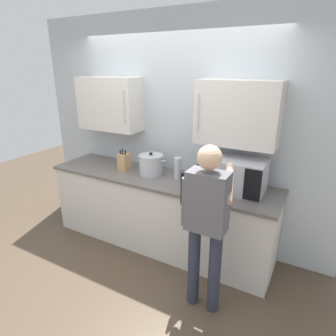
{
  "coord_description": "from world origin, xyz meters",
  "views": [
    {
      "loc": [
        1.62,
        -1.82,
        2.13
      ],
      "look_at": [
        0.15,
        0.84,
        1.05
      ],
      "focal_mm": 30.69,
      "sensor_mm": 36.0,
      "label": 1
    }
  ],
  "objects": [
    {
      "name": "stock_pot",
      "position": [
        -0.13,
        0.93,
        1.02
      ],
      "size": [
        0.39,
        0.29,
        0.27
      ],
      "color": "#B7BABF",
      "rests_on": "counter_unit"
    },
    {
      "name": "microwave_oven",
      "position": [
        0.87,
        0.93,
        1.07
      ],
      "size": [
        0.63,
        0.79,
        0.34
      ],
      "color": "#B7BABF",
      "rests_on": "counter_unit"
    },
    {
      "name": "ground_plane",
      "position": [
        0.0,
        0.0,
        0.0
      ],
      "size": [
        9.84,
        9.84,
        0.0
      ],
      "primitive_type": "plane",
      "color": "#4C3D2D"
    },
    {
      "name": "thermos_flask",
      "position": [
        0.22,
        0.94,
        1.03
      ],
      "size": [
        0.08,
        0.08,
        0.26
      ],
      "color": "#B7BABF",
      "rests_on": "counter_unit"
    },
    {
      "name": "person_figure",
      "position": [
        0.87,
        0.22,
        0.93
      ],
      "size": [
        0.44,
        0.53,
        1.56
      ],
      "color": "#282D3D",
      "rests_on": "ground_plane"
    },
    {
      "name": "back_wall_tiled",
      "position": [
        0.0,
        1.23,
        1.45
      ],
      "size": [
        3.95,
        0.44,
        2.74
      ],
      "color": "#B2BCC1",
      "rests_on": "ground_plane"
    },
    {
      "name": "counter_unit",
      "position": [
        0.0,
        0.89,
        0.45
      ],
      "size": [
        2.79,
        0.7,
        0.9
      ],
      "color": "beige",
      "rests_on": "ground_plane"
    },
    {
      "name": "knife_block",
      "position": [
        -0.5,
        0.89,
        1.01
      ],
      "size": [
        0.11,
        0.15,
        0.28
      ],
      "color": "tan",
      "rests_on": "counter_unit"
    }
  ]
}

